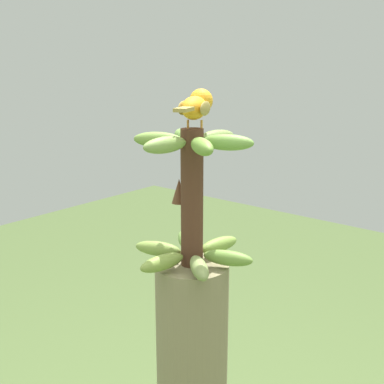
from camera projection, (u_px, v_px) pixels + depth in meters
banana_bunch at (192, 199)px, 1.13m from camera, size 0.30×0.29×0.33m
perched_bird at (197, 105)px, 1.09m from camera, size 0.19×0.10×0.09m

